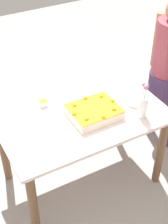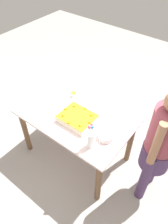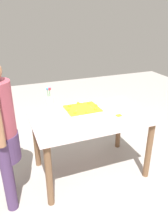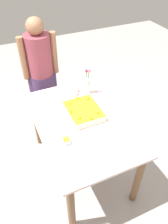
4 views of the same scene
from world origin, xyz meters
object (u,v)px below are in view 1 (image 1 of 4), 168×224
cake_knife (31,146)px  flower_vase (143,105)px  sheet_cake (94,112)px  fruit_bowl (136,99)px  person_standing (168,67)px  serving_plate_with_slice (43,105)px

cake_knife → flower_vase: bearing=175.7°
sheet_cake → cake_knife: (-0.57, -0.08, -0.04)m
cake_knife → fruit_bowl: bearing=-173.3°
flower_vase → sheet_cake: bearing=149.5°
flower_vase → fruit_bowl: flower_vase is taller
person_standing → serving_plate_with_slice: bearing=-5.2°
serving_plate_with_slice → fruit_bowl: bearing=-24.0°
sheet_cake → serving_plate_with_slice: 0.42m
serving_plate_with_slice → sheet_cake: bearing=-44.2°
serving_plate_with_slice → cake_knife: 0.46m
fruit_bowl → flower_vase: bearing=-110.1°
cake_knife → person_standing: 1.48m
sheet_cake → person_standing: (0.89, 0.19, 0.05)m
flower_vase → fruit_bowl: size_ratio=1.85×
cake_knife → fruit_bowl: fruit_bowl is taller
serving_plate_with_slice → person_standing: 1.20m
serving_plate_with_slice → cake_knife: bearing=-124.9°
flower_vase → person_standing: (0.56, 0.38, -0.03)m
sheet_cake → fruit_bowl: bearing=-2.3°
cake_knife → fruit_bowl: size_ratio=1.37×
cake_knife → flower_vase: flower_vase is taller
sheet_cake → serving_plate_with_slice: sheet_cake is taller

